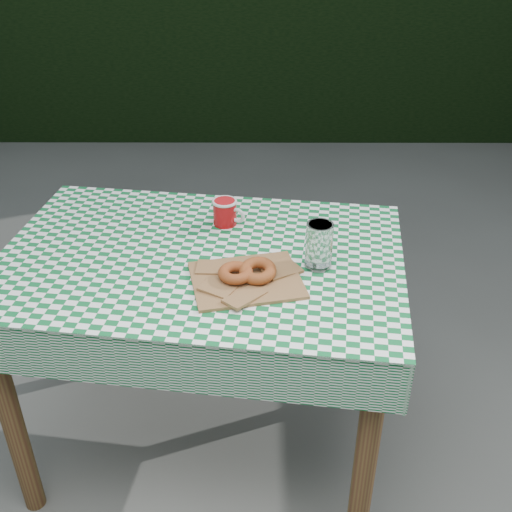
{
  "coord_description": "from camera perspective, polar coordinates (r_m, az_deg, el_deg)",
  "views": [
    {
      "loc": [
        0.32,
        -1.37,
        1.65
      ],
      "look_at": [
        0.32,
        0.03,
        0.79
      ],
      "focal_mm": 43.32,
      "sensor_mm": 36.0,
      "label": 1
    }
  ],
  "objects": [
    {
      "name": "ground",
      "position": [
        2.18,
        -8.92,
        -18.24
      ],
      "size": [
        60.0,
        60.0,
        0.0
      ],
      "primitive_type": "plane",
      "color": "#4C4C47",
      "rests_on": "ground"
    },
    {
      "name": "tablecloth",
      "position": [
        1.72,
        -5.18,
        -0.01
      ],
      "size": [
        1.21,
        0.89,
        0.01
      ],
      "primitive_type": "cube",
      "rotation": [
        0.0,
        0.0,
        -0.14
      ],
      "color": "#0E5D2C",
      "rests_on": "table"
    },
    {
      "name": "drinking_glass",
      "position": [
        1.64,
        5.84,
        0.97
      ],
      "size": [
        0.08,
        0.08,
        0.13
      ],
      "primitive_type": "cylinder",
      "rotation": [
        0.0,
        0.0,
        0.15
      ],
      "color": "white",
      "rests_on": "tablecloth"
    },
    {
      "name": "bagel_front",
      "position": [
        1.58,
        -1.9,
        -1.57
      ],
      "size": [
        0.09,
        0.09,
        0.03
      ],
      "primitive_type": "torus",
      "rotation": [
        0.0,
        0.0,
        -0.03
      ],
      "color": "brown",
      "rests_on": "paper_bag"
    },
    {
      "name": "hedge_north",
      "position": [
        4.65,
        -4.14,
        22.39
      ],
      "size": [
        7.0,
        0.7,
        1.8
      ],
      "primitive_type": "cube",
      "color": "black",
      "rests_on": "ground"
    },
    {
      "name": "paper_bag",
      "position": [
        1.6,
        -0.9,
        -2.15
      ],
      "size": [
        0.32,
        0.28,
        0.01
      ],
      "primitive_type": "cube",
      "rotation": [
        0.0,
        0.0,
        0.22
      ],
      "color": "olive",
      "rests_on": "tablecloth"
    },
    {
      "name": "bagel_back",
      "position": [
        1.59,
        0.16,
        -1.37
      ],
      "size": [
        0.12,
        0.12,
        0.03
      ],
      "primitive_type": "torus",
      "rotation": [
        0.0,
        0.0,
        -0.35
      ],
      "color": "brown",
      "rests_on": "paper_bag"
    },
    {
      "name": "coffee_mug",
      "position": [
        1.85,
        -2.9,
        4.06
      ],
      "size": [
        0.19,
        0.19,
        0.08
      ],
      "primitive_type": null,
      "rotation": [
        0.0,
        0.0,
        -0.49
      ],
      "color": "#A70A0E",
      "rests_on": "tablecloth"
    },
    {
      "name": "table",
      "position": [
        1.94,
        -4.64,
        -9.53
      ],
      "size": [
        1.18,
        0.87,
        0.75
      ],
      "primitive_type": "cube",
      "rotation": [
        0.0,
        0.0,
        -0.14
      ],
      "color": "#542F1C",
      "rests_on": "ground"
    }
  ]
}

